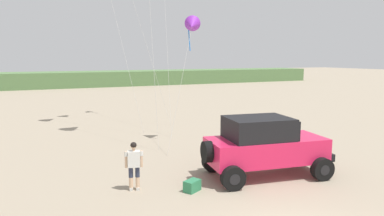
{
  "coord_description": "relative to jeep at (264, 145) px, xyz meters",
  "views": [
    {
      "loc": [
        -5.73,
        -6.25,
        4.47
      ],
      "look_at": [
        -0.25,
        5.71,
        2.57
      ],
      "focal_mm": 33.29,
      "sensor_mm": 36.0,
      "label": 1
    }
  ],
  "objects": [
    {
      "name": "jeep",
      "position": [
        0.0,
        0.0,
        0.0
      ],
      "size": [
        4.99,
        2.97,
        2.26
      ],
      "color": "#EA2151",
      "rests_on": "ground_plane"
    },
    {
      "name": "person_watching",
      "position": [
        -4.84,
        0.62,
        -0.26
      ],
      "size": [
        0.61,
        0.38,
        1.67
      ],
      "color": "#DBB28E",
      "rests_on": "ground_plane"
    },
    {
      "name": "kite_green_box",
      "position": [
        -0.21,
        6.05,
        4.84
      ],
      "size": [
        2.74,
        2.61,
        6.63
      ],
      "color": "purple",
      "rests_on": "ground_plane"
    },
    {
      "name": "cooler_box",
      "position": [
        -3.1,
        -0.28,
        -1.01
      ],
      "size": [
        0.66,
        0.58,
        0.38
      ],
      "primitive_type": "cube",
      "rotation": [
        0.0,
        0.0,
        0.5
      ],
      "color": "#2D7F51",
      "rests_on": "ground_plane"
    },
    {
      "name": "dune_ridge",
      "position": [
        -5.29,
        45.53,
        -0.08
      ],
      "size": [
        90.0,
        6.78,
        2.24
      ],
      "primitive_type": "cube",
      "color": "#567A47",
      "rests_on": "ground_plane"
    }
  ]
}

